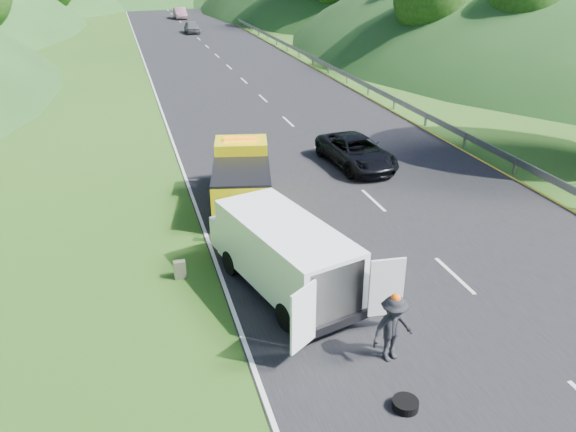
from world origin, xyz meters
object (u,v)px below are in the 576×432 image
object	(u,v)px
worker	(390,359)
passing_suv	(356,166)
child	(276,259)
white_van	(282,252)
woman	(239,245)
suitcase	(180,270)
tow_truck	(242,176)
spare_tire	(405,408)

from	to	relation	value
worker	passing_suv	xyz separation A→B (m)	(4.50, 12.91, 0.00)
child	passing_suv	distance (m)	9.45
white_van	woman	distance (m)	3.35
white_van	passing_suv	size ratio (longest dim) A/B	1.35
child	woman	bearing A→B (deg)	144.18
white_van	suitcase	world-z (taller)	white_van
tow_truck	spare_tire	size ratio (longest dim) A/B	10.16
woman	worker	bearing A→B (deg)	164.65
suitcase	woman	bearing A→B (deg)	35.66
child	suitcase	bearing A→B (deg)	-156.45
woman	spare_tire	xyz separation A→B (m)	(1.89, -8.41, 0.00)
worker	passing_suv	size ratio (longest dim) A/B	0.36
worker	child	bearing A→B (deg)	92.36
tow_truck	suitcase	distance (m)	5.85
tow_truck	worker	xyz separation A→B (m)	(1.46, -10.19, -1.18)
white_van	child	bearing A→B (deg)	66.57
woman	child	size ratio (longest dim) A/B	1.98
white_van	passing_suv	bearing A→B (deg)	41.30
spare_tire	passing_suv	bearing A→B (deg)	71.29
suitcase	worker	bearing A→B (deg)	-49.62
child	suitcase	size ratio (longest dim) A/B	1.60
white_van	worker	xyz separation A→B (m)	(1.66, -3.77, -1.24)
worker	tow_truck	bearing A→B (deg)	86.35
tow_truck	worker	size ratio (longest dim) A/B	3.34
woman	suitcase	size ratio (longest dim) A/B	3.16
child	passing_suv	world-z (taller)	passing_suv
white_van	spare_tire	xyz separation A→B (m)	(1.24, -5.37, -1.24)
woman	passing_suv	world-z (taller)	woman
tow_truck	woman	world-z (taller)	tow_truck
child	suitcase	distance (m)	3.11
white_van	tow_truck	bearing A→B (deg)	73.46
spare_tire	passing_suv	distance (m)	15.32
spare_tire	passing_suv	world-z (taller)	passing_suv
suitcase	child	bearing A→B (deg)	4.80
suitcase	passing_suv	bearing A→B (deg)	40.48
spare_tire	child	bearing A→B (deg)	97.77
spare_tire	tow_truck	bearing A→B (deg)	95.04
tow_truck	woman	size ratio (longest dim) A/B	3.24
woman	suitcase	world-z (taller)	woman
white_van	suitcase	xyz separation A→B (m)	(-2.82, 1.49, -0.96)
tow_truck	suitcase	bearing A→B (deg)	-109.03
spare_tire	white_van	bearing A→B (deg)	102.98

